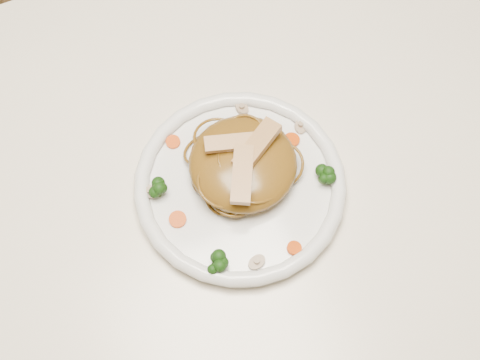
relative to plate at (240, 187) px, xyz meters
name	(u,v)px	position (x,y,z in m)	size (l,w,h in m)	color
ground	(225,306)	(-0.03, 0.03, -0.76)	(4.00, 4.00, 0.00)	brown
table	(215,203)	(-0.03, 0.03, -0.11)	(1.20, 0.80, 0.75)	beige
plate	(240,187)	(0.00, 0.00, 0.00)	(0.27, 0.27, 0.02)	white
noodle_mound	(243,163)	(0.01, 0.02, 0.03)	(0.14, 0.14, 0.05)	brown
chicken_a	(257,145)	(0.03, 0.02, 0.06)	(0.07, 0.02, 0.01)	tan
chicken_b	(230,143)	(0.00, 0.04, 0.06)	(0.06, 0.02, 0.01)	tan
chicken_c	(242,174)	(0.00, -0.01, 0.06)	(0.07, 0.02, 0.01)	tan
broccoli_0	(266,136)	(0.06, 0.04, 0.02)	(0.03, 0.03, 0.03)	#1B430D
broccoli_1	(155,187)	(-0.10, 0.03, 0.02)	(0.03, 0.03, 0.03)	#1B430D
broccoli_2	(216,263)	(-0.07, -0.09, 0.02)	(0.02, 0.02, 0.03)	#1B430D
broccoli_3	(324,174)	(0.10, -0.04, 0.02)	(0.03, 0.03, 0.03)	#1B430D
carrot_0	(254,127)	(0.05, 0.07, 0.01)	(0.02, 0.02, 0.01)	#DD5208
carrot_1	(178,219)	(-0.09, -0.01, 0.01)	(0.02, 0.02, 0.01)	#DD5208
carrot_2	(292,140)	(0.09, 0.03, 0.01)	(0.02, 0.02, 0.01)	#DD5208
carrot_3	(173,142)	(-0.06, 0.09, 0.01)	(0.02, 0.02, 0.01)	#DD5208
carrot_4	(294,248)	(0.02, -0.11, 0.01)	(0.02, 0.02, 0.01)	#DD5208
mushroom_0	(257,262)	(-0.03, -0.10, 0.01)	(0.02, 0.02, 0.01)	tan
mushroom_1	(300,126)	(0.11, 0.04, 0.01)	(0.02, 0.02, 0.01)	tan
mushroom_2	(149,192)	(-0.11, 0.04, 0.01)	(0.03, 0.03, 0.01)	tan
mushroom_3	(242,108)	(0.05, 0.10, 0.01)	(0.02, 0.02, 0.01)	tan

